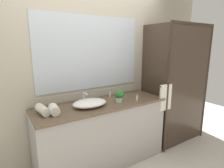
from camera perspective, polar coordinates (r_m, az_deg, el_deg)
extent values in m
plane|color=beige|center=(2.89, -2.73, -23.27)|extent=(8.00, 8.00, 0.00)
cube|color=#B2A893|center=(2.68, -6.69, 4.09)|extent=(4.40, 0.05, 2.60)
cube|color=#B2A893|center=(2.73, -6.25, -3.18)|extent=(1.80, 0.01, 0.11)
cube|color=silver|center=(2.63, -6.54, 9.56)|extent=(1.56, 0.01, 1.01)
cube|color=#9E9993|center=(2.67, -2.94, -15.53)|extent=(1.80, 0.56, 0.87)
cube|color=brown|center=(2.48, -2.94, -6.39)|extent=(1.80, 0.58, 0.03)
cylinder|color=#2D2319|center=(3.64, 27.17, 0.17)|extent=(0.04, 0.04, 2.00)
cylinder|color=#2D2319|center=(2.84, 16.80, -2.09)|extent=(0.04, 0.04, 2.00)
cube|color=#2D2319|center=(3.17, 24.14, 16.71)|extent=(1.00, 0.04, 0.04)
cube|color=#382B21|center=(3.23, 22.63, -0.82)|extent=(0.96, 0.01, 1.96)
cube|color=#382B21|center=(3.02, 12.73, -0.99)|extent=(0.01, 0.57, 1.96)
cylinder|color=#2D2319|center=(2.81, 16.48, -0.52)|extent=(0.32, 0.02, 0.02)
cube|color=silver|center=(2.85, 16.27, -3.99)|extent=(0.22, 0.04, 0.39)
ellipsoid|color=white|center=(2.37, -6.91, -5.87)|extent=(0.45, 0.32, 0.09)
cube|color=silver|center=(2.54, -8.70, -5.51)|extent=(0.17, 0.04, 0.02)
cylinder|color=silver|center=(2.52, -8.75, -4.00)|extent=(0.02, 0.02, 0.12)
cylinder|color=silver|center=(2.45, -8.27, -2.94)|extent=(0.02, 0.11, 0.02)
cylinder|color=silver|center=(2.51, -9.98, -5.09)|extent=(0.02, 0.02, 0.04)
cylinder|color=silver|center=(2.55, -7.49, -4.69)|extent=(0.02, 0.02, 0.04)
cylinder|color=beige|center=(2.52, 2.25, -4.94)|extent=(0.08, 0.08, 0.07)
ellipsoid|color=#296829|center=(2.49, 2.27, -3.16)|extent=(0.14, 0.14, 0.11)
cylinder|color=white|center=(2.76, -0.61, -3.18)|extent=(0.03, 0.03, 0.08)
cylinder|color=#9E895B|center=(2.75, -0.61, -2.24)|extent=(0.02, 0.02, 0.01)
cylinder|color=silver|center=(2.60, 7.77, -4.38)|extent=(0.03, 0.03, 0.08)
cylinder|color=#9E895B|center=(2.59, 7.79, -3.43)|extent=(0.02, 0.02, 0.01)
cylinder|color=#4C7056|center=(2.69, 2.29, -3.84)|extent=(0.03, 0.03, 0.06)
cylinder|color=black|center=(2.68, 2.29, -3.06)|extent=(0.02, 0.02, 0.01)
cylinder|color=silver|center=(2.24, -20.74, -7.51)|extent=(0.13, 0.26, 0.10)
cylinder|color=silver|center=(2.20, -17.52, -7.57)|extent=(0.12, 0.19, 0.11)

